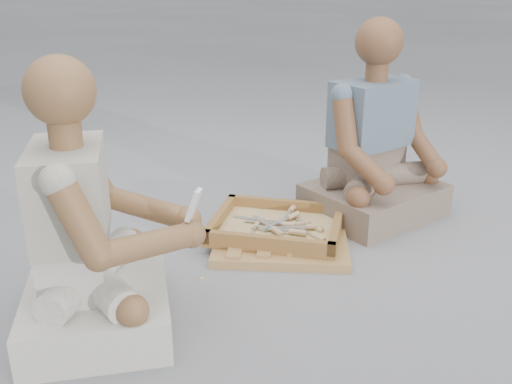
{
  "coord_description": "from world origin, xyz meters",
  "views": [
    {
      "loc": [
        -0.31,
        -1.75,
        1.05
      ],
      "look_at": [
        -0.11,
        0.19,
        0.3
      ],
      "focal_mm": 40.0,
      "sensor_mm": 36.0,
      "label": 1
    }
  ],
  "objects": [
    {
      "name": "ground",
      "position": [
        0.0,
        0.0,
        0.0
      ],
      "size": [
        60.0,
        60.0,
        0.0
      ],
      "primitive_type": "plane",
      "color": "gray",
      "rests_on": "ground"
    },
    {
      "name": "carved_panel",
      "position": [
        0.0,
        0.3,
        0.02
      ],
      "size": [
        0.59,
        0.45,
        0.04
      ],
      "primitive_type": "cube",
      "rotation": [
        0.0,
        0.0,
        -0.18
      ],
      "color": "#97633A",
      "rests_on": "ground"
    },
    {
      "name": "tool_tray",
      "position": [
        0.0,
        0.4,
        0.06
      ],
      "size": [
        0.63,
        0.57,
        0.07
      ],
      "rotation": [
        0.0,
        0.0,
        -0.33
      ],
      "color": "brown",
      "rests_on": "carved_panel"
    },
    {
      "name": "chisel_0",
      "position": [
        -0.02,
        0.46,
        0.06
      ],
      "size": [
        0.21,
        0.1,
        0.02
      ],
      "rotation": [
        0.0,
        0.0,
        -0.39
      ],
      "color": "silver",
      "rests_on": "tool_tray"
    },
    {
      "name": "chisel_1",
      "position": [
        -0.02,
        0.33,
        0.08
      ],
      "size": [
        0.1,
        0.21,
        0.02
      ],
      "rotation": [
        0.0,
        0.0,
        -1.16
      ],
      "color": "silver",
      "rests_on": "tool_tray"
    },
    {
      "name": "chisel_2",
      "position": [
        0.13,
        0.36,
        0.07
      ],
      "size": [
        0.22,
        0.03,
        0.02
      ],
      "rotation": [
        0.0,
        0.0,
        -0.06
      ],
      "color": "silver",
      "rests_on": "tool_tray"
    },
    {
      "name": "chisel_3",
      "position": [
        0.09,
        0.41,
        0.06
      ],
      "size": [
        0.22,
        0.08,
        0.02
      ],
      "rotation": [
        0.0,
        0.0,
        0.31
      ],
      "color": "silver",
      "rests_on": "tool_tray"
    },
    {
      "name": "chisel_4",
      "position": [
        0.06,
        0.46,
        0.08
      ],
      "size": [
        0.18,
        0.16,
        0.02
      ],
      "rotation": [
        0.0,
        0.0,
        0.72
      ],
      "color": "silver",
      "rests_on": "tool_tray"
    },
    {
      "name": "chisel_5",
      "position": [
        -0.09,
        0.39,
        0.06
      ],
      "size": [
        0.09,
        0.21,
        0.02
      ],
      "rotation": [
        0.0,
        0.0,
        1.21
      ],
      "color": "silver",
      "rests_on": "tool_tray"
    },
    {
      "name": "chisel_6",
      "position": [
        0.15,
        0.37,
        0.07
      ],
      "size": [
        0.13,
        0.2,
        0.02
      ],
      "rotation": [
        0.0,
        0.0,
        -1.03
      ],
      "color": "silver",
      "rests_on": "tool_tray"
    },
    {
      "name": "chisel_7",
      "position": [
        0.08,
        0.53,
        0.08
      ],
      "size": [
        0.11,
        0.21,
        0.02
      ],
      "rotation": [
        0.0,
        0.0,
        1.11
      ],
      "color": "silver",
      "rests_on": "tool_tray"
    },
    {
      "name": "chisel_8",
      "position": [
        0.02,
        0.41,
        0.07
      ],
      "size": [
        0.21,
        0.09,
        0.02
      ],
      "rotation": [
        0.0,
        0.0,
        -0.32
      ],
      "color": "silver",
      "rests_on": "tool_tray"
    },
    {
      "name": "chisel_9",
      "position": [
        0.14,
        0.29,
        0.06
      ],
      "size": [
        0.13,
        0.2,
        0.02
      ],
      "rotation": [
        0.0,
        0.0,
        -1.01
      ],
      "color": "silver",
      "rests_on": "tool_tray"
    },
    {
      "name": "chisel_10",
      "position": [
        0.05,
        0.31,
        0.08
      ],
      "size": [
        0.21,
        0.11,
        0.02
      ],
      "rotation": [
        0.0,
        0.0,
        -0.44
      ],
      "color": "silver",
      "rests_on": "tool_tray"
    },
    {
      "name": "wood_chip_0",
      "position": [
        -0.16,
        0.57,
        0.0
      ],
      "size": [
        0.02,
        0.02,
        0.0
      ],
      "primitive_type": "cube",
      "rotation": [
        0.0,
        0.0,
        0.69
      ],
      "color": "tan",
      "rests_on": "ground"
    },
    {
      "name": "wood_chip_1",
      "position": [
        0.13,
        0.46,
        0.0
      ],
      "size": [
        0.02,
        0.02,
        0.0
      ],
      "primitive_type": "cube",
      "rotation": [
        0.0,
        0.0,
        1.64
      ],
      "color": "tan",
      "rests_on": "ground"
    },
    {
      "name": "wood_chip_2",
      "position": [
        0.15,
        0.41,
        0.0
      ],
      "size": [
        0.02,
        0.02,
        0.0
      ],
      "primitive_type": "cube",
      "rotation": [
        0.0,
        0.0,
        1.92
      ],
      "color": "tan",
      "rests_on": "ground"
    },
    {
      "name": "wood_chip_3",
      "position": [
        -0.21,
        0.61,
        0.0
      ],
      "size": [
        0.02,
        0.02,
        0.0
      ],
      "primitive_type": "cube",
      "rotation": [
        0.0,
        0.0,
        1.27
      ],
      "color": "tan",
      "rests_on": "ground"
    },
    {
      "name": "wood_chip_4",
      "position": [
        0.31,
        0.79,
        0.0
      ],
      "size": [
        0.02,
        0.02,
        0.0
      ],
      "primitive_type": "cube",
      "rotation": [
        0.0,
        0.0,
        0.28
      ],
      "color": "tan",
      "rests_on": "ground"
    },
    {
      "name": "wood_chip_5",
      "position": [
        -0.14,
        0.28,
        0.0
      ],
      "size": [
        0.02,
        0.02,
        0.0
      ],
      "primitive_type": "cube",
      "rotation": [
        0.0,
        0.0,
        3.03
      ],
      "color": "tan",
      "rests_on": "ground"
    },
    {
      "name": "wood_chip_6",
      "position": [
        -0.15,
        0.6,
        0.0
      ],
      "size": [
        0.02,
        0.02,
        0.0
      ],
      "primitive_type": "cube",
      "rotation": [
        0.0,
        0.0,
        0.09
      ],
      "color": "tan",
      "rests_on": "ground"
    },
    {
      "name": "wood_chip_7",
      "position": [
        0.11,
        0.49,
        0.0
      ],
      "size": [
        0.02,
        0.02,
        0.0
      ],
      "primitive_type": "cube",
      "rotation": [
        0.0,
        0.0,
        2.28
      ],
      "color": "tan",
      "rests_on": "ground"
    },
    {
      "name": "wood_chip_8",
      "position": [
        -0.32,
        0.1,
        0.0
      ],
      "size": [
        0.02,
        0.02,
        0.0
      ],
      "primitive_type": "cube",
      "rotation": [
        0.0,
        0.0,
        1.42
      ],
      "color": "tan",
      "rests_on": "ground"
    },
    {
      "name": "wood_chip_9",
      "position": [
        0.04,
        0.18,
        0.0
      ],
      "size": [
        0.02,
        0.02,
        0.0
      ],
      "primitive_type": "cube",
      "rotation": [
        0.0,
        0.0,
        3.09
      ],
      "color": "tan",
      "rests_on": "ground"
    },
    {
      "name": "craftsman",
      "position": [
        -0.65,
        -0.14,
        0.29
      ],
      "size": [
        0.59,
        0.58,
        0.85
      ],
      "rotation": [
        0.0,
        0.0,
        -1.47
      ],
      "color": "silver",
      "rests_on": "ground"
    },
    {
      "name": "companion",
      "position": [
        0.48,
        0.64,
        0.29
      ],
      "size": [
        0.72,
        0.68,
        0.88
      ],
      "rotation": [
        0.0,
        0.0,
        3.69
      ],
      "color": "#836D5E",
      "rests_on": "ground"
    },
    {
      "name": "mobile_phone",
      "position": [
        -0.33,
        -0.17,
        0.4
      ],
      "size": [
        0.06,
        0.06,
        0.1
      ],
      "rotation": [
        -0.35,
        0.0,
        -1.89
      ],
      "color": "white",
      "rests_on": "craftsman"
    }
  ]
}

